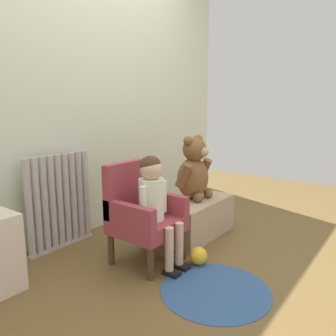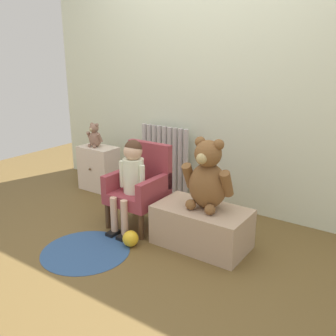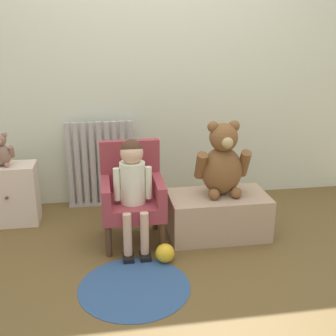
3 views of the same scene
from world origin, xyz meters
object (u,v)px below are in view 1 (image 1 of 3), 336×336
object	(u,v)px
low_bench	(194,217)
child_figure	(154,195)
radiator	(60,202)
toy_ball	(198,256)
large_teddy_bear	(194,171)
floor_rug	(215,290)
child_armchair	(142,213)

from	to	relation	value
low_bench	child_figure	bearing A→B (deg)	-172.92
radiator	toy_ball	bearing A→B (deg)	-68.80
radiator	low_bench	distance (m)	1.08
large_teddy_bear	radiator	bearing A→B (deg)	142.23
large_teddy_bear	floor_rug	distance (m)	1.05
child_figure	large_teddy_bear	size ratio (longest dim) A/B	1.42
child_figure	large_teddy_bear	bearing A→B (deg)	9.00
radiator	floor_rug	distance (m)	1.31
radiator	large_teddy_bear	world-z (taller)	large_teddy_bear
large_teddy_bear	floor_rug	xyz separation A→B (m)	(-0.68, -0.60, -0.54)
large_teddy_bear	child_figure	bearing A→B (deg)	-171.00
child_armchair	toy_ball	bearing A→B (deg)	-63.40
child_figure	floor_rug	bearing A→B (deg)	-94.91
radiator	low_bench	bearing A→B (deg)	-39.65
large_teddy_bear	child_armchair	bearing A→B (deg)	178.94
radiator	floor_rug	world-z (taller)	radiator
child_figure	floor_rug	size ratio (longest dim) A/B	1.15
child_armchair	radiator	bearing A→B (deg)	108.04
radiator	large_teddy_bear	bearing A→B (deg)	-37.77
low_bench	large_teddy_bear	world-z (taller)	large_teddy_bear
large_teddy_bear	toy_ball	size ratio (longest dim) A/B	4.31
radiator	low_bench	size ratio (longest dim) A/B	1.03
floor_rug	toy_ball	world-z (taller)	toy_ball
child_armchair	child_figure	world-z (taller)	child_figure
radiator	floor_rug	size ratio (longest dim) A/B	1.10
child_figure	low_bench	world-z (taller)	child_figure
large_teddy_bear	toy_ball	xyz separation A→B (m)	(-0.46, -0.34, -0.48)
low_bench	floor_rug	world-z (taller)	low_bench
low_bench	floor_rug	bearing A→B (deg)	-138.81
large_teddy_bear	floor_rug	size ratio (longest dim) A/B	0.81
floor_rug	toy_ball	distance (m)	0.34
child_armchair	floor_rug	xyz separation A→B (m)	(-0.04, -0.61, -0.34)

